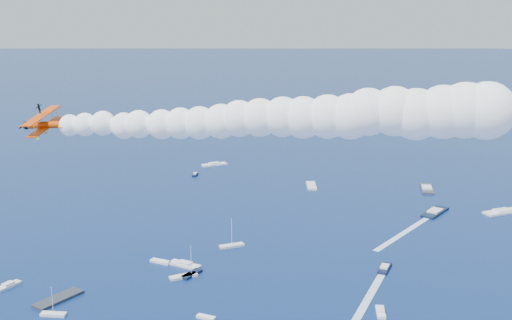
% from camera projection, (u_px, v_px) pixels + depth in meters
% --- Properties ---
extents(biplane_lead, '(9.67, 11.62, 8.57)m').
position_uv_depth(biplane_lead, '(432.00, 115.00, 104.59)').
color(biplane_lead, red).
extents(biplane_trail, '(8.14, 9.37, 6.51)m').
position_uv_depth(biplane_trail, '(47.00, 125.00, 87.82)').
color(biplane_trail, '#D73E04').
extents(smoke_trail_trail, '(59.31, 21.99, 10.85)m').
position_uv_depth(smoke_trail_trail, '(261.00, 118.00, 80.20)').
color(smoke_trail_trail, white).
extents(spectator_boats, '(201.23, 165.01, 0.70)m').
position_uv_depth(spectator_boats, '(354.00, 238.00, 208.92)').
color(spectator_boats, black).
rests_on(spectator_boats, ground).
extents(boat_wakes, '(113.96, 108.02, 0.04)m').
position_uv_depth(boat_wakes, '(496.00, 308.00, 162.32)').
color(boat_wakes, white).
rests_on(boat_wakes, ground).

